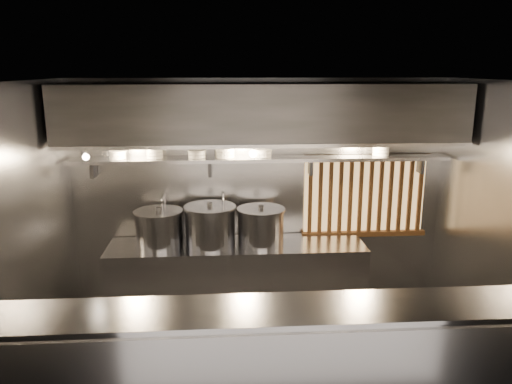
{
  "coord_description": "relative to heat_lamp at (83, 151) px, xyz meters",
  "views": [
    {
      "loc": [
        -0.46,
        -4.4,
        2.91
      ],
      "look_at": [
        -0.11,
        0.55,
        1.67
      ],
      "focal_mm": 35.0,
      "sensor_mm": 36.0,
      "label": 1
    }
  ],
  "objects": [
    {
      "name": "stock_pot_mid",
      "position": [
        1.88,
        0.28,
        -0.95
      ],
      "size": [
        0.74,
        0.74,
        0.47
      ],
      "rotation": [
        0.0,
        0.0,
        -0.4
      ],
      "color": "#9F9FA4",
      "rests_on": "cooking_bench"
    },
    {
      "name": "cooking_bench",
      "position": [
        1.6,
        0.28,
        -1.62
      ],
      "size": [
        3.0,
        0.7,
        0.9
      ],
      "primitive_type": "cube",
      "color": "#9F9FA4",
      "rests_on": "floor"
    },
    {
      "name": "bowl_stack_1",
      "position": [
        0.67,
        0.47,
        -0.1
      ],
      "size": [
        0.21,
        0.21,
        0.13
      ],
      "color": "white",
      "rests_on": "bowl_shelf"
    },
    {
      "name": "ceiling",
      "position": [
        1.9,
        -0.85,
        0.73
      ],
      "size": [
        4.5,
        4.5,
        0.0
      ],
      "primitive_type": "plane",
      "rotation": [
        3.14,
        0.0,
        0.0
      ],
      "color": "black",
      "rests_on": "wall_back"
    },
    {
      "name": "serving_counter",
      "position": [
        1.9,
        -1.81,
        -1.5
      ],
      "size": [
        4.5,
        0.56,
        1.13
      ],
      "color": "#9F9FA4",
      "rests_on": "floor"
    },
    {
      "name": "heat_lamp",
      "position": [
        0.0,
        0.0,
        0.0
      ],
      "size": [
        0.25,
        0.35,
        0.2
      ],
      "color": "#9F9FA4",
      "rests_on": "exhaust_hood"
    },
    {
      "name": "bowl_shelf",
      "position": [
        1.9,
        0.47,
        -0.19
      ],
      "size": [
        4.4,
        0.34,
        0.04
      ],
      "primitive_type": "cube",
      "color": "#9F9FA4",
      "rests_on": "wall_back"
    },
    {
      "name": "bowl_stack_5",
      "position": [
        3.32,
        0.47,
        -0.1
      ],
      "size": [
        0.21,
        0.21,
        0.13
      ],
      "color": "white",
      "rests_on": "bowl_shelf"
    },
    {
      "name": "wall_back",
      "position": [
        1.9,
        0.65,
        -0.67
      ],
      "size": [
        4.5,
        0.0,
        4.5
      ],
      "primitive_type": "plane",
      "rotation": [
        1.57,
        0.0,
        0.0
      ],
      "color": "gray",
      "rests_on": "floor"
    },
    {
      "name": "bowl_stack_4",
      "position": [
        1.92,
        0.47,
        -0.12
      ],
      "size": [
        0.21,
        0.21,
        0.09
      ],
      "color": "white",
      "rests_on": "bowl_shelf"
    },
    {
      "name": "faucet_right",
      "position": [
        1.45,
        0.52,
        -0.76
      ],
      "size": [
        0.04,
        0.3,
        0.5
      ],
      "color": "silver",
      "rests_on": "wall_back"
    },
    {
      "name": "bowl_stack_3",
      "position": [
        1.48,
        0.47,
        -0.08
      ],
      "size": [
        0.25,
        0.25,
        0.17
      ],
      "color": "white",
      "rests_on": "bowl_shelf"
    },
    {
      "name": "bowl_stack_2",
      "position": [
        1.15,
        0.47,
        -0.12
      ],
      "size": [
        0.22,
        0.22,
        0.09
      ],
      "color": "white",
      "rests_on": "bowl_shelf"
    },
    {
      "name": "stock_pot_left",
      "position": [
        0.7,
        0.3,
        -0.95
      ],
      "size": [
        0.66,
        0.66,
        0.46
      ],
      "rotation": [
        0.0,
        0.0,
        -0.2
      ],
      "color": "#9F9FA4",
      "rests_on": "cooking_bench"
    },
    {
      "name": "exhaust_hood",
      "position": [
        1.9,
        0.25,
        0.36
      ],
      "size": [
        4.4,
        0.81,
        0.65
      ],
      "color": "#2D2D30",
      "rests_on": "ceiling"
    },
    {
      "name": "wall_right",
      "position": [
        4.15,
        -0.85,
        -0.67
      ],
      "size": [
        0.0,
        3.0,
        3.0
      ],
      "primitive_type": "plane",
      "rotation": [
        1.57,
        0.0,
        -1.57
      ],
      "color": "gray",
      "rests_on": "floor"
    },
    {
      "name": "wall_left",
      "position": [
        -0.35,
        -0.85,
        -0.67
      ],
      "size": [
        0.0,
        3.0,
        3.0
      ],
      "primitive_type": "plane",
      "rotation": [
        1.57,
        0.0,
        1.57
      ],
      "color": "gray",
      "rests_on": "floor"
    },
    {
      "name": "pendant_bulb",
      "position": [
        1.8,
        0.35,
        -0.11
      ],
      "size": [
        0.09,
        0.09,
        0.19
      ],
      "color": "#2D2D30",
      "rests_on": "exhaust_hood"
    },
    {
      "name": "faucet_left",
      "position": [
        0.75,
        0.52,
        -0.76
      ],
      "size": [
        0.04,
        0.3,
        0.5
      ],
      "color": "silver",
      "rests_on": "wall_back"
    },
    {
      "name": "floor",
      "position": [
        1.9,
        -0.85,
        -2.07
      ],
      "size": [
        4.5,
        4.5,
        0.0
      ],
      "primitive_type": "plane",
      "color": "black",
      "rests_on": "ground"
    },
    {
      "name": "stock_pot_right",
      "position": [
        1.29,
        0.28,
        -0.93
      ],
      "size": [
        0.78,
        0.78,
        0.51
      ],
      "rotation": [
        0.0,
        0.0,
        -0.4
      ],
      "color": "#9F9FA4",
      "rests_on": "cooking_bench"
    },
    {
      "name": "wood_screen",
      "position": [
        3.2,
        0.6,
        -0.69
      ],
      "size": [
        1.56,
        0.09,
        1.04
      ],
      "color": "#E9B468",
      "rests_on": "wall_back"
    },
    {
      "name": "bowl_stack_0",
      "position": [
        0.26,
        0.47,
        -0.12
      ],
      "size": [
        0.2,
        0.2,
        0.09
      ],
      "color": "white",
      "rests_on": "bowl_shelf"
    }
  ]
}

